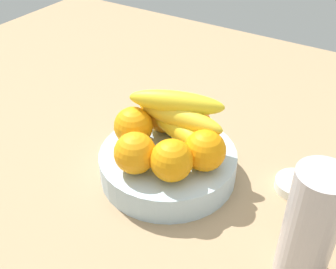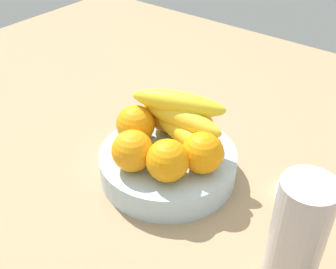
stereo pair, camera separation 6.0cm
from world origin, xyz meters
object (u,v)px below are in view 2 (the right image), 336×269
object	(u,v)px
orange_front_left	(133,151)
orange_top_stack	(136,124)
orange_front_right	(168,160)
orange_center	(203,153)
jar_lid	(296,194)
fruit_bowl	(168,164)
banana_bunch	(180,120)
thermos_tumbler	(297,238)
orange_back_left	(194,126)
orange_back_right	(167,114)

from	to	relation	value
orange_front_left	orange_top_stack	world-z (taller)	same
orange_front_right	orange_center	size ratio (longest dim) A/B	1.00
jar_lid	fruit_bowl	bearing A→B (deg)	22.50
fruit_bowl	banana_bunch	world-z (taller)	banana_bunch
fruit_bowl	jar_lid	xyz separation A→B (cm)	(-21.33, -8.84, -1.69)
banana_bunch	thermos_tumbler	bearing A→B (deg)	157.89
banana_bunch	jar_lid	distance (cm)	23.93
orange_front_right	orange_back_left	bearing A→B (deg)	-78.02
fruit_bowl	thermos_tumbler	bearing A→B (deg)	164.00
orange_front_left	jar_lid	world-z (taller)	orange_front_left
orange_back_right	jar_lid	size ratio (longest dim) A/B	0.97
orange_back_right	jar_lid	distance (cm)	27.31
banana_bunch	thermos_tumbler	xyz separation A→B (cm)	(-27.14, 11.03, -1.14)
banana_bunch	fruit_bowl	bearing A→B (deg)	87.60
orange_back_left	thermos_tumbler	xyz separation A→B (cm)	(-25.52, 13.17, 0.59)
fruit_bowl	orange_front_right	xyz separation A→B (cm)	(-4.00, 5.24, 6.14)
orange_front_left	orange_back_left	xyz separation A→B (cm)	(-3.92, -12.19, 0.00)
orange_back_left	banana_bunch	distance (cm)	3.20
orange_front_left	orange_back_right	size ratio (longest dim) A/B	1.00
orange_front_left	orange_back_left	distance (cm)	12.80
orange_front_right	banana_bunch	xyz separation A→B (cm)	(3.87, -8.44, 1.73)
jar_lid	orange_back_right	bearing A→B (deg)	6.90
orange_front_left	orange_back_right	bearing A→B (deg)	-78.80
orange_center	orange_front_left	bearing A→B (deg)	35.67
orange_center	orange_back_right	size ratio (longest dim) A/B	1.00
orange_center	jar_lid	xyz separation A→B (cm)	(-14.01, -8.87, -7.83)
orange_front_left	orange_back_right	xyz separation A→B (cm)	(2.48, -12.53, 0.00)
jar_lid	banana_bunch	bearing A→B (deg)	14.88
orange_top_stack	banana_bunch	world-z (taller)	banana_bunch
orange_front_left	orange_back_left	bearing A→B (deg)	-107.82
fruit_bowl	orange_back_right	xyz separation A→B (cm)	(4.64, -5.69, 6.14)
fruit_bowl	jar_lid	bearing A→B (deg)	-157.50
orange_back_right	thermos_tumbler	size ratio (longest dim) A/B	0.38
fruit_bowl	orange_back_left	distance (cm)	8.33
orange_front_right	jar_lid	xyz separation A→B (cm)	(-17.32, -14.08, -7.83)
orange_front_right	thermos_tumbler	bearing A→B (deg)	173.66
orange_back_right	orange_top_stack	size ratio (longest dim) A/B	1.00
orange_back_left	orange_top_stack	bearing A→B (deg)	34.45
orange_top_stack	orange_back_left	bearing A→B (deg)	-145.55
orange_front_left	orange_top_stack	xyz separation A→B (cm)	(4.83, -6.18, 0.00)
orange_back_right	orange_top_stack	world-z (taller)	same
orange_center	orange_front_right	bearing A→B (deg)	57.50
orange_top_stack	orange_front_left	bearing A→B (deg)	128.01
orange_center	thermos_tumbler	size ratio (longest dim) A/B	0.38
orange_center	orange_top_stack	bearing A→B (deg)	2.47
orange_front_left	orange_front_right	distance (cm)	6.37
orange_back_left	jar_lid	world-z (taller)	orange_back_left
thermos_tumbler	jar_lid	xyz separation A→B (cm)	(5.94, -16.66, -8.43)
thermos_tumbler	jar_lid	world-z (taller)	thermos_tumbler
fruit_bowl	jar_lid	world-z (taller)	fruit_bowl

